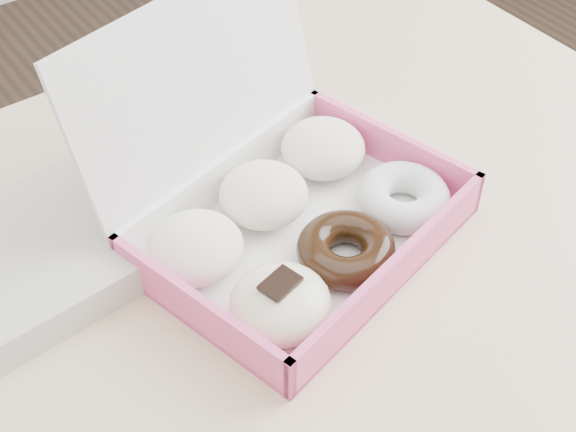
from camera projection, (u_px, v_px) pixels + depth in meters
table at (220, 355)px, 0.79m from camera, size 1.20×0.80×0.75m
donut_box at (288, 209)px, 0.77m from camera, size 0.35×0.33×0.22m
newspapers at (40, 255)px, 0.75m from camera, size 0.24×0.20×0.04m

